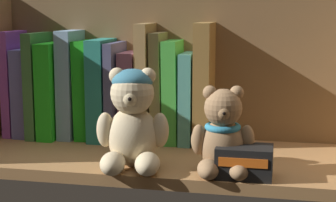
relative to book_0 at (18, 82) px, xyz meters
The scene contains 19 objects.
shelf_board 39.50cm from the book_0, 16.67° to the right, with size 77.04×28.42×2.00cm, color #9E7042.
shelf_back_panel 36.42cm from the book_0, ahead, with size 79.44×1.20×31.52cm, color brown.
book_0 is the anchor object (origin of this frame).
book_1 3.35cm from the book_0, ahead, with size 2.95×12.44×18.13cm, color #6E72CD.
book_2 5.77cm from the book_0, ahead, with size 2.11×14.56×21.50cm, color #447F43.
book_3 8.99cm from the book_0, ahead, with size 3.34×14.78×19.49cm, color green.
book_4 12.51cm from the book_0, ahead, with size 3.02×11.80×21.97cm, color #80A6C9.
book_5 15.87cm from the book_0, ahead, with size 2.81×11.18×19.97cm, color green.
book_6 19.37cm from the book_0, ahead, with size 3.38×14.14×20.31cm, color #237B71.
book_7 22.34cm from the book_0, ahead, with size 1.71×14.43×19.73cm, color #48496F.
book_8 25.25cm from the book_0, ahead, with size 3.17×10.68×17.80cm, color #905571.
book_9 28.36cm from the book_0, ahead, with size 2.34×11.80×23.47cm, color #9C7C4A.
book_10 31.00cm from the book_0, ahead, with size 2.13×10.19×21.68cm, color #968C58.
book_11 33.90cm from the book_0, ahead, with size 2.82×11.08×20.19cm, color green.
book_12 37.00cm from the book_0, ahead, with size 2.45×11.57×17.83cm, color #53A89E.
book_13 40.14cm from the book_0, ahead, with size 3.08×12.21×23.70cm, color olive.
teddy_bear_larger 37.00cm from the book_0, 33.09° to the right, with size 12.42×12.89×16.76cm.
teddy_bear_smaller 50.30cm from the book_0, 23.45° to the right, with size 10.53×10.90×14.21cm.
small_product_box 54.69cm from the book_0, 23.46° to the right, with size 8.83×6.07×5.01cm.
Camera 1 is at (19.15, -94.73, 28.39)cm, focal length 58.43 mm.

